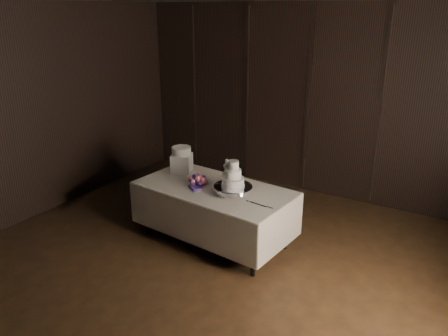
# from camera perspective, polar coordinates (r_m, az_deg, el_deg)

# --- Properties ---
(room) EXTENTS (6.08, 7.08, 3.08)m
(room) POSITION_cam_1_polar(r_m,az_deg,el_deg) (4.13, -6.84, 0.33)
(room) COLOR black
(room) RESTS_ON ground
(display_table) EXTENTS (2.08, 1.22, 0.76)m
(display_table) POSITION_cam_1_polar(r_m,az_deg,el_deg) (5.67, -1.30, -5.75)
(display_table) COLOR beige
(display_table) RESTS_ON ground
(cake_stand) EXTENTS (0.64, 0.64, 0.09)m
(cake_stand) POSITION_cam_1_polar(r_m,az_deg,el_deg) (5.35, 1.18, -2.82)
(cake_stand) COLOR silver
(cake_stand) RESTS_ON display_table
(wedding_cake) EXTENTS (0.30, 0.27, 0.33)m
(wedding_cake) POSITION_cam_1_polar(r_m,az_deg,el_deg) (5.28, 0.89, -1.08)
(wedding_cake) COLOR white
(wedding_cake) RESTS_ON cake_stand
(bouquet) EXTENTS (0.46, 0.49, 0.19)m
(bouquet) POSITION_cam_1_polar(r_m,az_deg,el_deg) (5.58, -3.57, -1.63)
(bouquet) COLOR #E05B67
(bouquet) RESTS_ON display_table
(box_pedestal) EXTENTS (0.34, 0.34, 0.25)m
(box_pedestal) POSITION_cam_1_polar(r_m,az_deg,el_deg) (6.04, -5.53, 0.65)
(box_pedestal) COLOR white
(box_pedestal) RESTS_ON display_table
(small_cake) EXTENTS (0.32, 0.32, 0.11)m
(small_cake) POSITION_cam_1_polar(r_m,az_deg,el_deg) (5.99, -5.59, 2.25)
(small_cake) COLOR white
(small_cake) RESTS_ON box_pedestal
(cake_knife) EXTENTS (0.37, 0.07, 0.01)m
(cake_knife) POSITION_cam_1_polar(r_m,az_deg,el_deg) (5.07, 4.24, -4.69)
(cake_knife) COLOR silver
(cake_knife) RESTS_ON display_table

